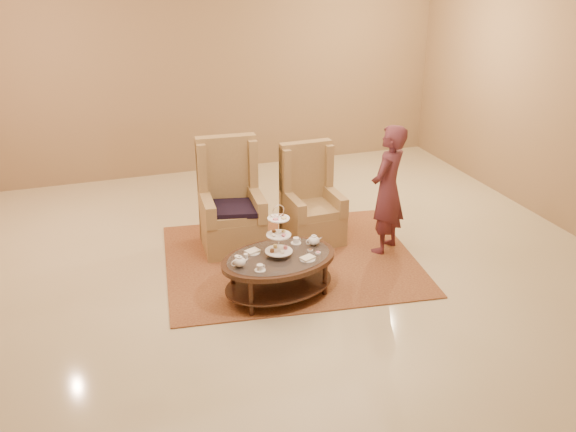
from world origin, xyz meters
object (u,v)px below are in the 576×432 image
object	(u,v)px
tea_table	(279,264)
armchair_right	(310,208)
armchair_left	(231,211)
person	(388,190)

from	to	relation	value
tea_table	armchair_right	size ratio (longest dim) A/B	1.13
armchair_left	armchair_right	bearing A→B (deg)	-2.68
tea_table	person	distance (m)	1.76
person	tea_table	bearing A→B (deg)	-16.48
armchair_right	tea_table	bearing A→B (deg)	-124.70
armchair_right	armchair_left	bearing A→B (deg)	171.84
armchair_left	person	size ratio (longest dim) A/B	0.85
armchair_left	armchair_right	world-z (taller)	armchair_left
tea_table	armchair_right	world-z (taller)	armchair_right
armchair_left	person	xyz separation A→B (m)	(1.77, -0.76, 0.34)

